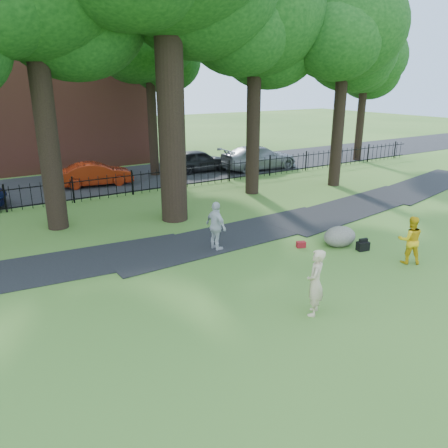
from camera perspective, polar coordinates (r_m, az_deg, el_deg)
ground at (r=13.37m, az=6.91°, el=-7.13°), size 120.00×120.00×0.00m
footpath at (r=16.83m, az=1.27°, el=-1.54°), size 36.07×3.85×0.03m
street at (r=27.07m, az=-14.83°, el=5.53°), size 80.00×7.00×0.02m
iron_fence at (r=23.23m, az=-11.90°, el=5.21°), size 44.00×0.04×1.20m
brick_building at (r=33.52m, az=-26.95°, el=16.94°), size 18.00×8.00×12.00m
tree_row at (r=19.68m, az=-7.83°, el=25.29°), size 26.82×7.96×12.42m
woman at (r=11.28m, az=11.84°, el=-7.50°), size 0.76×0.73×1.76m
man at (r=15.34m, az=23.14°, el=-1.92°), size 0.98×0.95×1.59m
pedestrian at (r=15.15m, az=-1.04°, el=-0.30°), size 0.54×1.07×1.76m
boulder at (r=16.34m, az=14.89°, el=-1.40°), size 1.46×1.23×0.74m
backpack at (r=16.11m, az=17.68°, el=-2.77°), size 0.47×0.35×0.31m
red_bag at (r=15.88m, az=10.02°, el=-2.65°), size 0.37×0.30×0.22m
red_sedan at (r=25.76m, az=-16.40°, el=6.27°), size 4.16×1.91×1.32m
grey_car at (r=28.69m, az=-3.41°, el=8.28°), size 4.31×1.85×1.45m
silver_car at (r=29.52m, az=4.56°, el=8.64°), size 5.48×2.51×1.55m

